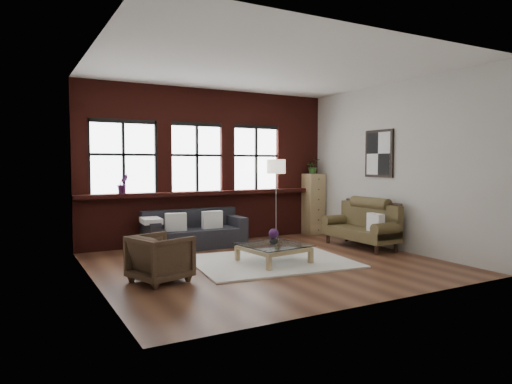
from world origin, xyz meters
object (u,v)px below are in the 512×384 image
dark_sofa (195,230)px  drawer_chest (313,204)px  vase (274,240)px  floor_lamp (276,196)px  armchair (160,258)px  coffee_table (274,254)px  vintage_settee (360,225)px

dark_sofa → drawer_chest: size_ratio=1.40×
vase → floor_lamp: size_ratio=0.08×
armchair → floor_lamp: (3.22, 2.20, 0.61)m
dark_sofa → armchair: bearing=-121.7°
dark_sofa → coffee_table: bearing=-72.1°
vintage_settee → coffee_table: 2.28m
vase → floor_lamp: bearing=57.8°
armchair → coffee_table: size_ratio=0.75×
vase → drawer_chest: drawer_chest is taller
vintage_settee → coffee_table: bearing=-169.7°
dark_sofa → vase: size_ratio=13.70×
armchair → vase: size_ratio=5.11×
vintage_settee → drawer_chest: (0.21, 1.88, 0.26)m
dark_sofa → vintage_settee: 3.26m
dark_sofa → coffee_table: size_ratio=2.00×
dark_sofa → drawer_chest: drawer_chest is taller
drawer_chest → floor_lamp: floor_lamp is taller
dark_sofa → vase: (0.63, -1.96, 0.04)m
dark_sofa → coffee_table: 2.07m
dark_sofa → floor_lamp: (1.86, -0.01, 0.59)m
drawer_chest → dark_sofa: bearing=-173.9°
dark_sofa → floor_lamp: 1.95m
vintage_settee → floor_lamp: bearing=122.8°
dark_sofa → vintage_settee: bearing=-28.5°
dark_sofa → armchair: dark_sofa is taller
vintage_settee → vase: 2.27m
armchair → drawer_chest: drawer_chest is taller
armchair → vase: (1.99, 0.25, 0.06)m
coffee_table → vase: size_ratio=6.84×
vintage_settee → drawer_chest: 1.91m
vase → floor_lamp: 2.37m
coffee_table → floor_lamp: floor_lamp is taller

